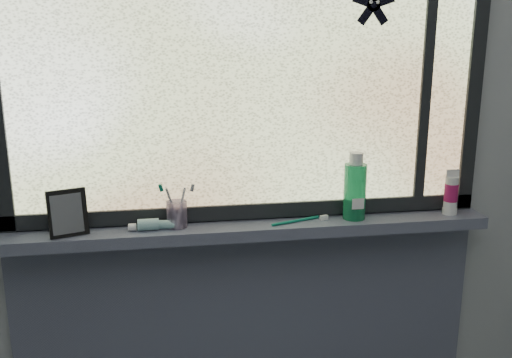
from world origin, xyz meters
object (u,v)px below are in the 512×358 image
object	(u,v)px
mouthwash_bottle	(355,186)
cream_tube	(451,190)
toothbrush_cup	(177,214)
vanity_mirror	(68,213)

from	to	relation	value
mouthwash_bottle	cream_tube	bearing A→B (deg)	-1.04
mouthwash_bottle	cream_tube	size ratio (longest dim) A/B	1.66
toothbrush_cup	mouthwash_bottle	world-z (taller)	mouthwash_bottle
vanity_mirror	cream_tube	bearing A→B (deg)	-18.25
mouthwash_bottle	vanity_mirror	bearing A→B (deg)	-178.73
cream_tube	vanity_mirror	bearing A→B (deg)	-179.36
vanity_mirror	cream_tube	xyz separation A→B (m)	(1.28, 0.01, 0.01)
cream_tube	toothbrush_cup	bearing A→B (deg)	179.18
toothbrush_cup	cream_tube	size ratio (longest dim) A/B	0.76
vanity_mirror	cream_tube	world-z (taller)	vanity_mirror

